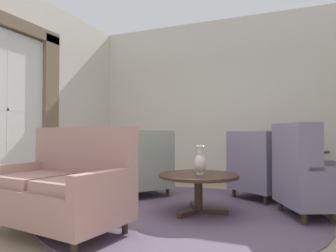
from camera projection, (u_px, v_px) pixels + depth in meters
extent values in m
plane|color=#9E896B|center=(172.00, 218.00, 3.51)|extent=(8.39, 8.39, 0.00)
cube|color=silver|center=(225.00, 100.00, 6.32)|extent=(5.82, 0.08, 3.36)
cube|color=silver|center=(44.00, 94.00, 5.46)|extent=(0.08, 4.20, 3.36)
cube|color=#382319|center=(225.00, 178.00, 6.23)|extent=(5.66, 0.03, 0.12)
cylinder|color=#5B4C60|center=(181.00, 211.00, 3.79)|extent=(3.38, 3.38, 0.01)
cube|color=silver|center=(7.00, 110.00, 4.67)|extent=(0.03, 1.34, 2.39)
cube|color=white|center=(7.00, 110.00, 4.66)|extent=(0.02, 1.42, 2.47)
cube|color=white|center=(7.00, 110.00, 4.66)|extent=(0.02, 0.04, 2.39)
cube|color=white|center=(7.00, 110.00, 4.66)|extent=(0.02, 1.34, 0.04)
cube|color=#75604C|center=(50.00, 110.00, 5.43)|extent=(0.10, 0.32, 2.69)
cube|color=#75604C|center=(10.00, 22.00, 4.68)|extent=(0.10, 2.02, 0.20)
cylinder|color=#382319|center=(198.00, 176.00, 3.70)|extent=(0.97, 0.97, 0.04)
cylinder|color=#382319|center=(198.00, 193.00, 3.69)|extent=(0.10, 0.10, 0.40)
cube|color=#382319|center=(217.00, 212.00, 3.62)|extent=(0.28, 0.09, 0.07)
cube|color=#382319|center=(194.00, 206.00, 3.90)|extent=(0.19, 0.27, 0.07)
cube|color=#382319|center=(187.00, 214.00, 3.53)|extent=(0.16, 0.28, 0.07)
cylinder|color=beige|center=(200.00, 174.00, 3.65)|extent=(0.08, 0.08, 0.02)
ellipsoid|color=beige|center=(200.00, 163.00, 3.65)|extent=(0.15, 0.15, 0.22)
cylinder|color=beige|center=(200.00, 150.00, 3.66)|extent=(0.07, 0.07, 0.10)
torus|color=beige|center=(200.00, 146.00, 3.66)|extent=(0.11, 0.11, 0.02)
cube|color=tan|center=(57.00, 203.00, 2.97)|extent=(1.49, 0.99, 0.32)
cube|color=tan|center=(82.00, 154.00, 3.26)|extent=(1.39, 0.34, 0.58)
cube|color=tan|center=(34.00, 179.00, 3.09)|extent=(0.63, 0.67, 0.10)
cube|color=tan|center=(76.00, 184.00, 2.78)|extent=(0.63, 0.67, 0.10)
cube|color=tan|center=(13.00, 173.00, 3.26)|extent=(0.21, 0.70, 0.19)
cube|color=tan|center=(102.00, 182.00, 2.60)|extent=(0.21, 0.70, 0.19)
cylinder|color=#382319|center=(74.00, 248.00, 2.39)|extent=(0.06, 0.06, 0.14)
cylinder|color=#382319|center=(45.00, 211.00, 3.54)|extent=(0.06, 0.06, 0.14)
cylinder|color=#382319|center=(125.00, 227.00, 2.93)|extent=(0.06, 0.06, 0.14)
cube|color=slate|center=(265.00, 178.00, 4.57)|extent=(1.11, 1.15, 0.32)
cube|color=slate|center=(248.00, 150.00, 4.37)|extent=(0.69, 0.53, 0.55)
cube|color=slate|center=(271.00, 146.00, 4.16)|extent=(0.19, 0.22, 0.41)
cube|color=slate|center=(236.00, 145.00, 4.69)|extent=(0.19, 0.22, 0.41)
cube|color=slate|center=(286.00, 161.00, 4.34)|extent=(0.52, 0.71, 0.23)
cube|color=slate|center=(251.00, 158.00, 4.87)|extent=(0.52, 0.71, 0.23)
cylinder|color=#382319|center=(298.00, 194.00, 4.53)|extent=(0.06, 0.06, 0.14)
cylinder|color=#382319|center=(265.00, 188.00, 5.01)|extent=(0.06, 0.06, 0.14)
cylinder|color=#382319|center=(266.00, 200.00, 4.12)|extent=(0.06, 0.06, 0.14)
cylinder|color=#382319|center=(234.00, 193.00, 4.60)|extent=(0.06, 0.06, 0.14)
cube|color=slate|center=(318.00, 193.00, 3.52)|extent=(1.03, 1.01, 0.28)
cube|color=slate|center=(290.00, 152.00, 3.52)|extent=(0.44, 0.74, 0.67)
cube|color=slate|center=(312.00, 146.00, 3.20)|extent=(0.22, 0.17, 0.51)
cube|color=slate|center=(286.00, 144.00, 3.84)|extent=(0.22, 0.17, 0.51)
cube|color=slate|center=(308.00, 169.00, 3.85)|extent=(0.67, 0.38, 0.20)
cylinder|color=#382319|center=(330.00, 205.00, 3.82)|extent=(0.06, 0.06, 0.14)
cylinder|color=#382319|center=(304.00, 219.00, 3.21)|extent=(0.06, 0.06, 0.14)
cylinder|color=#382319|center=(281.00, 206.00, 3.79)|extent=(0.06, 0.06, 0.14)
cube|color=gray|center=(141.00, 177.00, 4.77)|extent=(1.08, 1.07, 0.30)
cube|color=gray|center=(151.00, 150.00, 4.50)|extent=(0.55, 0.69, 0.57)
cube|color=gray|center=(166.00, 145.00, 4.76)|extent=(0.22, 0.20, 0.44)
cube|color=gray|center=(129.00, 145.00, 4.41)|extent=(0.22, 0.20, 0.44)
cube|color=gray|center=(157.00, 159.00, 4.99)|extent=(0.63, 0.48, 0.22)
cube|color=gray|center=(120.00, 161.00, 4.64)|extent=(0.63, 0.48, 0.22)
cylinder|color=#382319|center=(148.00, 186.00, 5.19)|extent=(0.06, 0.06, 0.14)
cylinder|color=#382319|center=(115.00, 190.00, 4.87)|extent=(0.06, 0.06, 0.14)
cylinder|color=#382319|center=(168.00, 192.00, 4.66)|extent=(0.06, 0.06, 0.14)
cylinder|color=#382319|center=(133.00, 197.00, 4.34)|extent=(0.06, 0.06, 0.14)
cylinder|color=#382319|center=(308.00, 152.00, 4.07)|extent=(0.53, 0.53, 0.03)
cylinder|color=#382319|center=(308.00, 180.00, 4.06)|extent=(0.07, 0.07, 0.72)
cylinder|color=#382319|center=(308.00, 205.00, 4.05)|extent=(0.35, 0.35, 0.04)
cube|color=#382319|center=(285.00, 162.00, 5.57)|extent=(0.85, 0.37, 0.71)
cube|color=#382319|center=(285.00, 137.00, 5.74)|extent=(0.85, 0.04, 0.19)
cube|color=#382319|center=(263.00, 184.00, 5.58)|extent=(0.06, 0.06, 0.10)
cube|color=#382319|center=(308.00, 186.00, 5.29)|extent=(0.06, 0.06, 0.10)
cube|color=#382319|center=(265.00, 182.00, 5.83)|extent=(0.06, 0.06, 0.10)
cube|color=#382319|center=(308.00, 184.00, 5.55)|extent=(0.06, 0.06, 0.10)
cube|color=#382319|center=(285.00, 138.00, 5.56)|extent=(0.24, 0.24, 0.14)
cone|color=#B28942|center=(288.00, 127.00, 5.47)|extent=(0.37, 0.45, 0.41)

